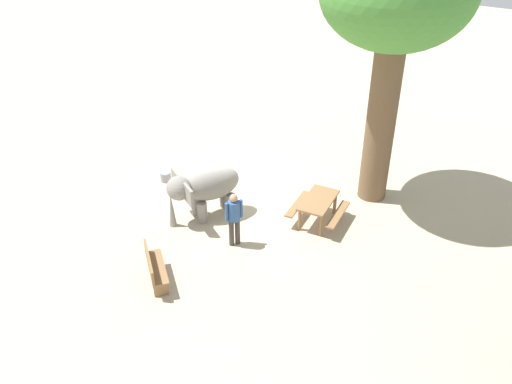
{
  "coord_description": "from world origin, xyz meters",
  "views": [
    {
      "loc": [
        12.08,
        7.7,
        9.2
      ],
      "look_at": [
        0.6,
        0.88,
        0.8
      ],
      "focal_mm": 37.91,
      "sensor_mm": 36.0,
      "label": 1
    }
  ],
  "objects": [
    {
      "name": "picnic_table_near",
      "position": [
        -0.01,
        2.61,
        0.59
      ],
      "size": [
        1.61,
        1.6,
        0.78
      ],
      "rotation": [
        0.0,
        0.0,
        3.22
      ],
      "color": "olive",
      "rests_on": "ground_plane"
    },
    {
      "name": "elephant",
      "position": [
        1.4,
        -0.37,
        1.0
      ],
      "size": [
        2.17,
        1.95,
        1.57
      ],
      "rotation": [
        0.0,
        0.0,
        5.73
      ],
      "color": "gray",
      "rests_on": "ground_plane"
    },
    {
      "name": "person_handler",
      "position": [
        2.13,
        1.1,
        0.95
      ],
      "size": [
        0.44,
        0.33,
        1.62
      ],
      "rotation": [
        0.0,
        0.0,
        -2.18
      ],
      "color": "#3F3833",
      "rests_on": "ground_plane"
    },
    {
      "name": "feed_bucket",
      "position": [
        0.42,
        -2.7,
        0.16
      ],
      "size": [
        0.36,
        0.36,
        0.32
      ],
      "primitive_type": "cylinder",
      "color": "gray",
      "rests_on": "ground_plane"
    },
    {
      "name": "wooden_bench",
      "position": [
        4.47,
        0.23,
        0.47
      ],
      "size": [
        1.23,
        1.31,
        0.88
      ],
      "rotation": [
        0.0,
        0.0,
        0.84
      ],
      "color": "olive",
      "rests_on": "ground_plane"
    },
    {
      "name": "ground_plane",
      "position": [
        0.0,
        0.0,
        0.0
      ],
      "size": [
        60.0,
        60.0,
        0.0
      ],
      "primitive_type": "plane",
      "color": "#BAA88C"
    }
  ]
}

